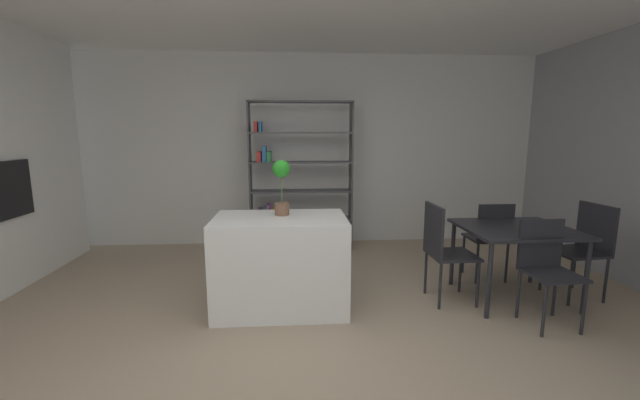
% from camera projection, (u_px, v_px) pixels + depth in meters
% --- Properties ---
extents(ground_plane, '(10.08, 10.08, 0.00)m').
position_uv_depth(ground_plane, '(304.00, 346.00, 3.08)').
color(ground_plane, tan).
extents(back_partition, '(7.32, 0.06, 2.81)m').
position_uv_depth(back_partition, '(297.00, 151.00, 5.87)').
color(back_partition, silver).
rests_on(back_partition, ground_plane).
extents(built_in_oven, '(0.06, 0.60, 0.59)m').
position_uv_depth(built_in_oven, '(10.00, 189.00, 4.02)').
color(built_in_oven, black).
rests_on(built_in_oven, ground_plane).
extents(kitchen_island, '(1.23, 0.76, 0.89)m').
position_uv_depth(kitchen_island, '(281.00, 263.00, 3.71)').
color(kitchen_island, white).
rests_on(kitchen_island, ground_plane).
extents(potted_plant_on_island, '(0.17, 0.17, 0.53)m').
position_uv_depth(potted_plant_on_island, '(281.00, 182.00, 3.69)').
color(potted_plant_on_island, brown).
rests_on(potted_plant_on_island, kitchen_island).
extents(open_bookshelf, '(1.46, 0.30, 2.10)m').
position_uv_depth(open_bookshelf, '(295.00, 177.00, 5.57)').
color(open_bookshelf, '#4C4C51').
rests_on(open_bookshelf, ground_plane).
extents(dining_table, '(1.04, 0.93, 0.74)m').
position_uv_depth(dining_table, '(516.00, 235.00, 3.88)').
color(dining_table, '#232328').
rests_on(dining_table, ground_plane).
extents(dining_chair_window_side, '(0.49, 0.49, 0.96)m').
position_uv_depth(dining_chair_window_side, '(585.00, 242.00, 3.96)').
color(dining_chair_window_side, '#232328').
rests_on(dining_chair_window_side, ground_plane).
extents(dining_chair_near, '(0.43, 0.42, 0.91)m').
position_uv_depth(dining_chair_near, '(546.00, 262.00, 3.42)').
color(dining_chair_near, '#232328').
rests_on(dining_chair_near, ground_plane).
extents(dining_chair_island_side, '(0.44, 0.45, 0.98)m').
position_uv_depth(dining_chair_island_side, '(442.00, 245.00, 3.84)').
color(dining_chair_island_side, '#232328').
rests_on(dining_chair_island_side, ground_plane).
extents(dining_chair_far, '(0.40, 0.41, 0.90)m').
position_uv_depth(dining_chair_far, '(490.00, 234.00, 4.39)').
color(dining_chair_far, '#232328').
rests_on(dining_chair_far, ground_plane).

